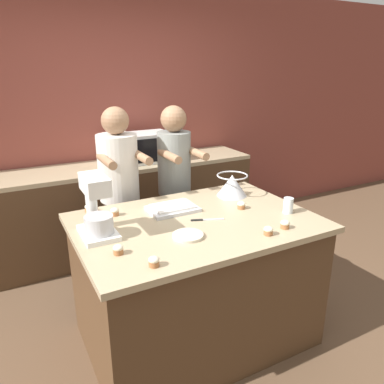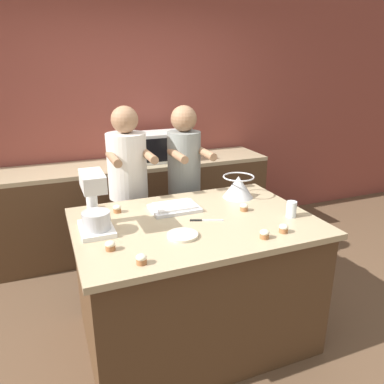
# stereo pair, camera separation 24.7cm
# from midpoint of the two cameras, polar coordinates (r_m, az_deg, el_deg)

# --- Properties ---
(ground_plane) EXTENTS (16.00, 16.00, 0.00)m
(ground_plane) POSITION_cam_midpoint_polar(r_m,az_deg,el_deg) (2.98, -2.01, -20.90)
(ground_plane) COLOR brown
(back_wall) EXTENTS (10.00, 0.06, 2.70)m
(back_wall) POSITION_cam_midpoint_polar(r_m,az_deg,el_deg) (4.16, -14.33, 10.68)
(back_wall) COLOR brown
(back_wall) RESTS_ON ground_plane
(island_counter) EXTENTS (1.57, 1.09, 0.92)m
(island_counter) POSITION_cam_midpoint_polar(r_m,az_deg,el_deg) (2.70, -2.13, -13.33)
(island_counter) COLOR #4C331E
(island_counter) RESTS_ON ground_plane
(back_counter) EXTENTS (2.80, 0.60, 0.94)m
(back_counter) POSITION_cam_midpoint_polar(r_m,az_deg,el_deg) (4.05, -12.09, -2.29)
(back_counter) COLOR #4C331E
(back_counter) RESTS_ON ground_plane
(person_left) EXTENTS (0.34, 0.50, 1.60)m
(person_left) POSITION_cam_midpoint_polar(r_m,az_deg,el_deg) (3.16, -13.07, -1.16)
(person_left) COLOR #33384C
(person_left) RESTS_ON ground_plane
(person_right) EXTENTS (0.31, 0.48, 1.58)m
(person_right) POSITION_cam_midpoint_polar(r_m,az_deg,el_deg) (3.31, -4.76, 0.33)
(person_right) COLOR #232328
(person_right) RESTS_ON ground_plane
(stand_mixer) EXTENTS (0.20, 0.30, 0.38)m
(stand_mixer) POSITION_cam_midpoint_polar(r_m,az_deg,el_deg) (2.31, -17.36, -2.66)
(stand_mixer) COLOR white
(stand_mixer) RESTS_ON island_counter
(mixing_bowl) EXTENTS (0.24, 0.24, 0.17)m
(mixing_bowl) POSITION_cam_midpoint_polar(r_m,az_deg,el_deg) (2.92, 3.72, 1.09)
(mixing_bowl) COLOR #BCBCC1
(mixing_bowl) RESTS_ON island_counter
(baking_tray) EXTENTS (0.34, 0.24, 0.04)m
(baking_tray) POSITION_cam_midpoint_polar(r_m,az_deg,el_deg) (2.65, -5.66, -2.52)
(baking_tray) COLOR silver
(baking_tray) RESTS_ON island_counter
(microwave_oven) EXTENTS (0.55, 0.35, 0.30)m
(microwave_oven) POSITION_cam_midpoint_polar(r_m,az_deg,el_deg) (3.94, -9.23, 6.71)
(microwave_oven) COLOR silver
(microwave_oven) RESTS_ON back_counter
(drinking_glass) EXTENTS (0.07, 0.07, 0.11)m
(drinking_glass) POSITION_cam_midpoint_polar(r_m,az_deg,el_deg) (2.64, 11.89, -2.07)
(drinking_glass) COLOR silver
(drinking_glass) RESTS_ON island_counter
(small_plate) EXTENTS (0.19, 0.19, 0.02)m
(small_plate) POSITION_cam_midpoint_polar(r_m,az_deg,el_deg) (2.25, -3.79, -6.71)
(small_plate) COLOR beige
(small_plate) RESTS_ON island_counter
(knife) EXTENTS (0.21, 0.10, 0.01)m
(knife) POSITION_cam_midpoint_polar(r_m,az_deg,el_deg) (2.48, -0.79, -4.31)
(knife) COLOR #BCBCC1
(knife) RESTS_ON island_counter
(cupcake_0) EXTENTS (0.06, 0.06, 0.05)m
(cupcake_0) POSITION_cam_midpoint_polar(r_m,az_deg,el_deg) (2.11, -14.53, -8.55)
(cupcake_0) COLOR #9E6038
(cupcake_0) RESTS_ON island_counter
(cupcake_1) EXTENTS (0.06, 0.06, 0.05)m
(cupcake_1) POSITION_cam_midpoint_polar(r_m,az_deg,el_deg) (2.74, -17.95, -2.39)
(cupcake_1) COLOR #9E6038
(cupcake_1) RESTS_ON island_counter
(cupcake_2) EXTENTS (0.06, 0.06, 0.05)m
(cupcake_2) POSITION_cam_midpoint_polar(r_m,az_deg,el_deg) (2.40, 11.15, -4.92)
(cupcake_2) COLOR #9E6038
(cupcake_2) RESTS_ON island_counter
(cupcake_3) EXTENTS (0.06, 0.06, 0.05)m
(cupcake_3) POSITION_cam_midpoint_polar(r_m,az_deg,el_deg) (1.96, -9.48, -10.49)
(cupcake_3) COLOR #9E6038
(cupcake_3) RESTS_ON island_counter
(cupcake_4) EXTENTS (0.06, 0.06, 0.05)m
(cupcake_4) POSITION_cam_midpoint_polar(r_m,az_deg,el_deg) (2.29, 8.55, -5.91)
(cupcake_4) COLOR #9E6038
(cupcake_4) RESTS_ON island_counter
(cupcake_5) EXTENTS (0.06, 0.06, 0.05)m
(cupcake_5) POSITION_cam_midpoint_polar(r_m,az_deg,el_deg) (2.63, -14.36, -2.97)
(cupcake_5) COLOR #9E6038
(cupcake_5) RESTS_ON island_counter
(cupcake_6) EXTENTS (0.06, 0.06, 0.05)m
(cupcake_6) POSITION_cam_midpoint_polar(r_m,az_deg,el_deg) (2.67, 4.93, -2.06)
(cupcake_6) COLOR #9E6038
(cupcake_6) RESTS_ON island_counter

